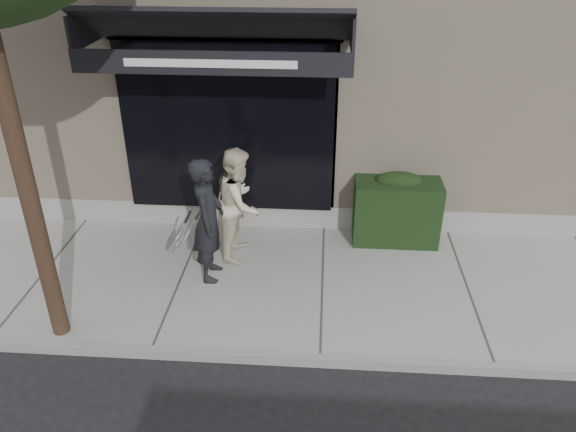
{
  "coord_description": "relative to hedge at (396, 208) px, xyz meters",
  "views": [
    {
      "loc": [
        -0.02,
        -6.51,
        4.67
      ],
      "look_at": [
        -0.53,
        0.6,
        0.81
      ],
      "focal_mm": 35.0,
      "sensor_mm": 36.0,
      "label": 1
    }
  ],
  "objects": [
    {
      "name": "curb",
      "position": [
        -1.1,
        -2.8,
        -0.59
      ],
      "size": [
        20.0,
        0.1,
        0.14
      ],
      "primitive_type": "cube",
      "color": "gray",
      "rests_on": "ground"
    },
    {
      "name": "sidewalk",
      "position": [
        -1.1,
        -1.25,
        -0.6
      ],
      "size": [
        20.0,
        3.0,
        0.12
      ],
      "primitive_type": "cube",
      "color": "gray",
      "rests_on": "ground"
    },
    {
      "name": "hedge",
      "position": [
        0.0,
        0.0,
        0.0
      ],
      "size": [
        1.3,
        0.7,
        1.14
      ],
      "color": "black",
      "rests_on": "sidewalk"
    },
    {
      "name": "pedestrian_back",
      "position": [
        -2.34,
        -0.6,
        0.31
      ],
      "size": [
        0.72,
        0.89,
        1.69
      ],
      "color": "beige",
      "rests_on": "sidewalk"
    },
    {
      "name": "pedestrian_front",
      "position": [
        -2.67,
        -1.22,
        0.35
      ],
      "size": [
        0.69,
        0.82,
        1.78
      ],
      "color": "black",
      "rests_on": "sidewalk"
    },
    {
      "name": "building_facade",
      "position": [
        -1.11,
        3.71,
        2.08
      ],
      "size": [
        14.3,
        8.04,
        5.64
      ],
      "color": "beige",
      "rests_on": "ground"
    },
    {
      "name": "ground",
      "position": [
        -1.1,
        -1.25,
        -0.66
      ],
      "size": [
        80.0,
        80.0,
        0.0
      ],
      "primitive_type": "plane",
      "color": "black",
      "rests_on": "ground"
    }
  ]
}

